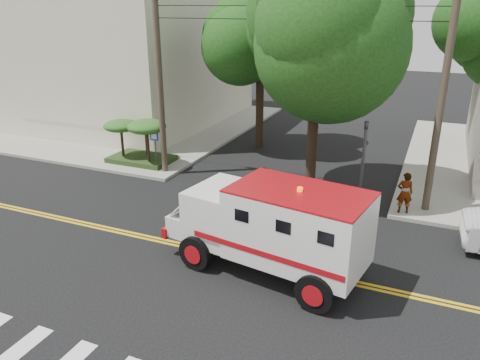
% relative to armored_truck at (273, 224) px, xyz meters
% --- Properties ---
extents(ground, '(100.00, 100.00, 0.00)m').
position_rel_armored_truck_xyz_m(ground, '(-2.19, 0.34, -1.63)').
color(ground, black).
rests_on(ground, ground).
extents(sidewalk_nw, '(17.00, 17.00, 0.15)m').
position_rel_armored_truck_xyz_m(sidewalk_nw, '(-15.69, 13.84, -1.55)').
color(sidewalk_nw, gray).
rests_on(sidewalk_nw, ground).
extents(building_left, '(16.00, 14.00, 10.00)m').
position_rel_armored_truck_xyz_m(building_left, '(-17.69, 15.34, 3.52)').
color(building_left, beige).
rests_on(building_left, sidewalk_nw).
extents(utility_pole_left, '(0.28, 0.28, 9.00)m').
position_rel_armored_truck_xyz_m(utility_pole_left, '(-7.79, 6.34, 2.87)').
color(utility_pole_left, '#382D23').
rests_on(utility_pole_left, ground).
extents(utility_pole_right, '(0.28, 0.28, 9.00)m').
position_rel_armored_truck_xyz_m(utility_pole_right, '(4.11, 6.54, 2.87)').
color(utility_pole_right, '#382D23').
rests_on(utility_pole_right, ground).
extents(tree_main, '(6.08, 5.70, 9.85)m').
position_rel_armored_truck_xyz_m(tree_main, '(-0.25, 6.54, 5.57)').
color(tree_main, black).
rests_on(tree_main, ground).
extents(tree_left, '(4.48, 4.20, 7.70)m').
position_rel_armored_truck_xyz_m(tree_left, '(-4.87, 12.12, 4.10)').
color(tree_left, black).
rests_on(tree_left, ground).
extents(traffic_signal, '(0.15, 0.18, 3.60)m').
position_rel_armored_truck_xyz_m(traffic_signal, '(1.61, 5.94, 0.60)').
color(traffic_signal, '#3F3F42').
rests_on(traffic_signal, ground).
extents(accessibility_sign, '(0.45, 0.10, 2.02)m').
position_rel_armored_truck_xyz_m(accessibility_sign, '(-8.39, 6.51, -0.26)').
color(accessibility_sign, '#3F3F42').
rests_on(accessibility_sign, ground).
extents(palm_planter, '(3.52, 2.63, 2.36)m').
position_rel_armored_truck_xyz_m(palm_planter, '(-9.62, 6.96, 0.02)').
color(palm_planter, '#1E3314').
rests_on(palm_planter, sidewalk_nw).
extents(armored_truck, '(6.57, 3.35, 2.86)m').
position_rel_armored_truck_xyz_m(armored_truck, '(0.00, 0.00, 0.00)').
color(armored_truck, silver).
rests_on(armored_truck, ground).
extents(pedestrian_a, '(0.68, 0.53, 1.64)m').
position_rel_armored_truck_xyz_m(pedestrian_a, '(3.31, 5.84, -0.66)').
color(pedestrian_a, gray).
rests_on(pedestrian_a, sidewalk_ne).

